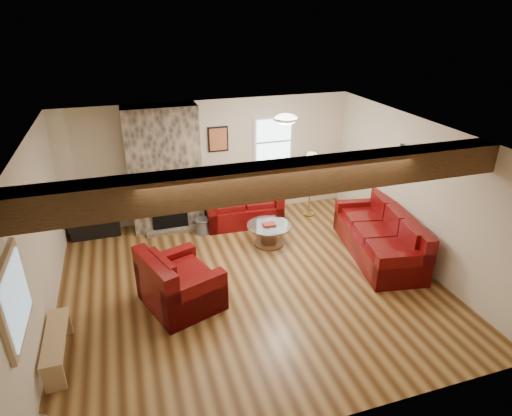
{
  "coord_description": "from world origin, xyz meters",
  "views": [
    {
      "loc": [
        -1.69,
        -5.62,
        4.12
      ],
      "look_at": [
        0.22,
        0.4,
        1.17
      ],
      "focal_mm": 30.0,
      "sensor_mm": 36.0,
      "label": 1
    }
  ],
  "objects_px": {
    "coffee_table": "(269,235)",
    "floor_lamp": "(311,162)",
    "armchair_red": "(180,278)",
    "sofa_three": "(379,234)",
    "tv_cabinet": "(95,225)",
    "television": "(91,203)",
    "loveseat": "(242,203)"
  },
  "relations": [
    {
      "from": "tv_cabinet",
      "to": "floor_lamp",
      "type": "relative_size",
      "value": 0.66
    },
    {
      "from": "coffee_table",
      "to": "television",
      "type": "bearing_deg",
      "value": 156.28
    },
    {
      "from": "television",
      "to": "floor_lamp",
      "type": "height_order",
      "value": "floor_lamp"
    },
    {
      "from": "armchair_red",
      "to": "tv_cabinet",
      "type": "xyz_separation_m",
      "value": [
        -1.3,
        2.69,
        -0.22
      ]
    },
    {
      "from": "loveseat",
      "to": "floor_lamp",
      "type": "bearing_deg",
      "value": -1.9
    },
    {
      "from": "tv_cabinet",
      "to": "armchair_red",
      "type": "bearing_deg",
      "value": -64.24
    },
    {
      "from": "armchair_red",
      "to": "floor_lamp",
      "type": "xyz_separation_m",
      "value": [
        3.13,
        2.27,
        0.76
      ]
    },
    {
      "from": "sofa_three",
      "to": "armchair_red",
      "type": "distance_m",
      "value": 3.65
    },
    {
      "from": "loveseat",
      "to": "coffee_table",
      "type": "distance_m",
      "value": 1.13
    },
    {
      "from": "sofa_three",
      "to": "loveseat",
      "type": "relative_size",
      "value": 1.43
    },
    {
      "from": "coffee_table",
      "to": "tv_cabinet",
      "type": "bearing_deg",
      "value": 156.28
    },
    {
      "from": "loveseat",
      "to": "sofa_three",
      "type": "bearing_deg",
      "value": -43.2
    },
    {
      "from": "tv_cabinet",
      "to": "television",
      "type": "relative_size",
      "value": 1.11
    },
    {
      "from": "armchair_red",
      "to": "television",
      "type": "relative_size",
      "value": 1.32
    },
    {
      "from": "loveseat",
      "to": "tv_cabinet",
      "type": "height_order",
      "value": "loveseat"
    },
    {
      "from": "armchair_red",
      "to": "floor_lamp",
      "type": "relative_size",
      "value": 0.79
    },
    {
      "from": "coffee_table",
      "to": "floor_lamp",
      "type": "height_order",
      "value": "floor_lamp"
    },
    {
      "from": "loveseat",
      "to": "tv_cabinet",
      "type": "relative_size",
      "value": 1.68
    },
    {
      "from": "armchair_red",
      "to": "loveseat",
      "type": "bearing_deg",
      "value": -54.21
    },
    {
      "from": "coffee_table",
      "to": "tv_cabinet",
      "type": "xyz_separation_m",
      "value": [
        -3.17,
        1.39,
        0.03
      ]
    },
    {
      "from": "armchair_red",
      "to": "floor_lamp",
      "type": "height_order",
      "value": "floor_lamp"
    },
    {
      "from": "television",
      "to": "coffee_table",
      "type": "bearing_deg",
      "value": -23.72
    },
    {
      "from": "sofa_three",
      "to": "tv_cabinet",
      "type": "bearing_deg",
      "value": -105.72
    },
    {
      "from": "sofa_three",
      "to": "tv_cabinet",
      "type": "relative_size",
      "value": 2.4
    },
    {
      "from": "television",
      "to": "floor_lamp",
      "type": "distance_m",
      "value": 4.48
    },
    {
      "from": "loveseat",
      "to": "tv_cabinet",
      "type": "xyz_separation_m",
      "value": [
        -2.96,
        0.3,
        -0.18
      ]
    },
    {
      "from": "tv_cabinet",
      "to": "loveseat",
      "type": "bearing_deg",
      "value": -5.79
    },
    {
      "from": "sofa_three",
      "to": "coffee_table",
      "type": "relative_size",
      "value": 2.65
    },
    {
      "from": "sofa_three",
      "to": "television",
      "type": "xyz_separation_m",
      "value": [
        -4.93,
        2.35,
        0.28
      ]
    },
    {
      "from": "loveseat",
      "to": "coffee_table",
      "type": "xyz_separation_m",
      "value": [
        0.21,
        -1.09,
        -0.21
      ]
    },
    {
      "from": "loveseat",
      "to": "coffee_table",
      "type": "relative_size",
      "value": 1.85
    },
    {
      "from": "armchair_red",
      "to": "coffee_table",
      "type": "distance_m",
      "value": 2.29
    }
  ]
}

